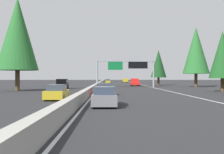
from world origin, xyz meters
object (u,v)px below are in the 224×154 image
(sedan_near_center, at_px, (104,90))
(conifer_right_near, at_px, (223,55))
(conifer_right_mid, at_px, (196,51))
(minivan_mid_left, at_px, (125,80))
(sedan_far_right, at_px, (108,81))
(conifer_right_far, at_px, (158,64))
(oncoming_near, at_px, (62,84))
(oncoming_far, at_px, (57,93))
(conifer_left_near, at_px, (17,34))
(sign_gantry_overhead, at_px, (126,65))
(sedan_far_left, at_px, (105,97))
(pickup_distant_b, at_px, (135,82))

(sedan_near_center, relative_size, conifer_right_near, 0.48)
(conifer_right_mid, bearing_deg, minivan_mid_left, 14.74)
(minivan_mid_left, bearing_deg, sedan_far_right, 144.03)
(sedan_far_right, relative_size, conifer_right_far, 0.46)
(conifer_right_near, height_order, conifer_right_far, conifer_right_far)
(conifer_right_mid, bearing_deg, sedan_far_right, 27.17)
(minivan_mid_left, relative_size, conifer_right_near, 0.54)
(oncoming_near, bearing_deg, oncoming_far, 9.02)
(conifer_right_near, height_order, conifer_left_near, conifer_left_near)
(sign_gantry_overhead, bearing_deg, minivan_mid_left, -3.50)
(oncoming_near, relative_size, conifer_right_mid, 0.41)
(oncoming_far, relative_size, conifer_left_near, 0.29)
(sedan_far_left, distance_m, oncoming_near, 29.35)
(conifer_right_mid, bearing_deg, sign_gantry_overhead, 97.95)
(pickup_distant_b, height_order, oncoming_near, same)
(oncoming_far, bearing_deg, conifer_right_near, 121.50)
(sedan_far_right, height_order, conifer_right_mid, conifer_right_mid)
(oncoming_far, distance_m, conifer_right_near, 26.60)
(minivan_mid_left, bearing_deg, sedan_far_left, 175.21)
(sedan_far_right, xyz_separation_m, conifer_left_near, (-56.16, 14.47, 8.47))
(sedan_near_center, relative_size, sedan_far_right, 1.00)
(sedan_far_left, height_order, minivan_mid_left, minivan_mid_left)
(sedan_far_right, bearing_deg, oncoming_near, 170.43)
(oncoming_far, relative_size, conifer_right_far, 0.46)
(oncoming_far, bearing_deg, minivan_mid_left, 171.67)
(conifer_right_far, bearing_deg, sedan_far_right, 26.56)
(sedan_far_right, relative_size, oncoming_far, 1.00)
(sedan_near_center, relative_size, minivan_mid_left, 0.88)
(sedan_near_center, distance_m, oncoming_far, 7.35)
(minivan_mid_left, relative_size, sedan_far_right, 1.14)
(conifer_right_near, bearing_deg, minivan_mid_left, 8.41)
(minivan_mid_left, xyz_separation_m, conifer_right_near, (-68.95, -10.20, 4.63))
(conifer_right_near, height_order, conifer_right_mid, conifer_right_mid)
(sedan_far_right, height_order, conifer_right_far, conifer_right_far)
(conifer_right_near, bearing_deg, sedan_far_left, 137.71)
(conifer_left_near, bearing_deg, sedan_near_center, -127.30)
(sign_gantry_overhead, relative_size, conifer_right_mid, 0.93)
(oncoming_near, xyz_separation_m, conifer_right_far, (22.59, -22.28, 4.93))
(conifer_right_mid, bearing_deg, pickup_distant_b, 58.43)
(sedan_far_right, xyz_separation_m, conifer_right_mid, (-39.18, -20.11, 7.60))
(oncoming_far, bearing_deg, sign_gantry_overhead, 164.02)
(sedan_near_center, bearing_deg, pickup_distant_b, -11.63)
(conifer_right_mid, distance_m, conifer_right_far, 13.39)
(sedan_far_left, xyz_separation_m, conifer_right_near, (19.35, -17.60, 4.90))
(minivan_mid_left, relative_size, oncoming_near, 0.89)
(pickup_distant_b, distance_m, conifer_right_mid, 17.10)
(oncoming_near, bearing_deg, pickup_distant_b, 141.08)
(sedan_far_left, relative_size, conifer_right_mid, 0.32)
(oncoming_near, height_order, conifer_right_far, conifer_right_far)
(sign_gantry_overhead, relative_size, oncoming_near, 2.26)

